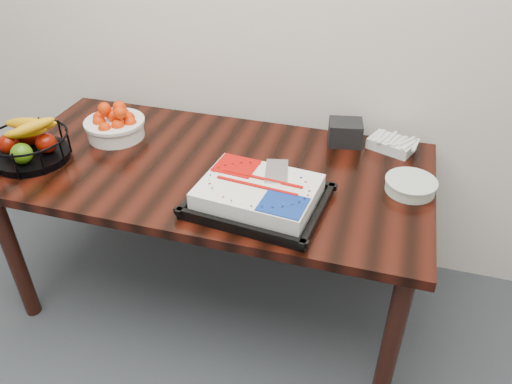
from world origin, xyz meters
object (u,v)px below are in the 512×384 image
(cake_tray, at_px, (258,195))
(tangerine_bowl, at_px, (114,122))
(fruit_basket, at_px, (29,144))
(table, at_px, (213,183))
(napkin_box, at_px, (345,132))
(plate_stack, at_px, (411,186))

(cake_tray, bearing_deg, tangerine_bowl, 157.03)
(tangerine_bowl, distance_m, fruit_basket, 0.37)
(table, xyz_separation_m, fruit_basket, (-0.75, -0.17, 0.16))
(table, height_order, napkin_box, napkin_box)
(napkin_box, bearing_deg, tangerine_bowl, -166.75)
(tangerine_bowl, xyz_separation_m, napkin_box, (1.01, 0.24, -0.02))
(fruit_basket, distance_m, plate_stack, 1.57)
(table, distance_m, plate_stack, 0.81)
(tangerine_bowl, bearing_deg, napkin_box, 13.25)
(cake_tray, xyz_separation_m, napkin_box, (0.24, 0.57, 0.01))
(table, height_order, plate_stack, plate_stack)
(plate_stack, relative_size, napkin_box, 1.36)
(table, bearing_deg, tangerine_bowl, 167.57)
(tangerine_bowl, xyz_separation_m, fruit_basket, (-0.24, -0.28, -0.00))
(fruit_basket, bearing_deg, table, 12.64)
(table, distance_m, cake_tray, 0.36)
(plate_stack, bearing_deg, table, -177.13)
(cake_tray, relative_size, fruit_basket, 1.56)
(plate_stack, bearing_deg, napkin_box, 133.89)
(cake_tray, distance_m, fruit_basket, 1.02)
(cake_tray, height_order, tangerine_bowl, tangerine_bowl)
(tangerine_bowl, relative_size, fruit_basket, 0.82)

